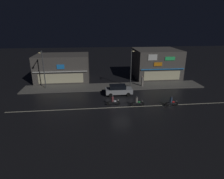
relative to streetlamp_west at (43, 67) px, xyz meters
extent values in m
plane|color=black|center=(12.14, -8.78, -4.06)|extent=(140.00, 140.00, 0.00)
cube|color=beige|center=(12.14, -8.78, -4.06)|extent=(30.85, 0.16, 0.01)
cube|color=#5B5954|center=(12.14, 0.07, -3.99)|extent=(32.47, 4.17, 0.14)
cube|color=#56514C|center=(2.40, 5.43, -1.45)|extent=(10.32, 6.44, 5.23)
cube|color=white|center=(2.40, 2.08, -1.46)|extent=(9.80, 0.24, 0.12)
cube|color=#268CF2|center=(2.53, 2.14, -0.54)|extent=(1.37, 0.08, 0.83)
cube|color=beige|center=(2.40, 2.14, -2.76)|extent=(8.25, 0.06, 1.80)
cube|color=#56514C|center=(21.89, 6.39, -1.12)|extent=(9.08, 8.37, 5.88)
cube|color=#268CF2|center=(21.89, 2.08, -1.46)|extent=(8.63, 0.24, 0.12)
cube|color=white|center=(19.74, 2.14, 0.86)|extent=(1.73, 0.08, 1.13)
cube|color=orange|center=(20.89, 2.14, -0.46)|extent=(1.63, 0.08, 0.73)
cube|color=#33E572|center=(23.18, 2.14, 0.58)|extent=(1.95, 0.08, 0.70)
cube|color=beige|center=(21.89, 2.14, -2.76)|extent=(7.27, 0.06, 1.80)
cylinder|color=#47494C|center=(0.00, 0.23, -0.63)|extent=(0.16, 0.16, 6.59)
cube|color=#47494C|center=(0.00, -0.47, 2.57)|extent=(0.10, 1.40, 0.10)
ellipsoid|color=#F9E099|center=(0.00, -1.17, 2.49)|extent=(0.44, 0.32, 0.20)
cylinder|color=#47494C|center=(15.07, -0.39, -0.56)|extent=(0.16, 0.16, 6.72)
cube|color=#47494C|center=(15.07, -1.09, 2.70)|extent=(0.10, 1.40, 0.10)
ellipsoid|color=#F9E099|center=(15.07, -1.79, 2.62)|extent=(0.44, 0.32, 0.20)
cylinder|color=gray|center=(17.29, -0.33, -3.10)|extent=(0.37, 0.37, 1.65)
sphere|color=tan|center=(17.29, -0.33, -2.16)|extent=(0.22, 0.22, 0.22)
cube|color=#9EA0A5|center=(12.46, -3.96, -3.37)|extent=(4.30, 1.78, 0.76)
cube|color=black|center=(12.25, -3.96, -2.69)|extent=(2.58, 1.57, 0.60)
cube|color=#F9F2CC|center=(14.57, -3.35, -3.27)|extent=(0.08, 0.20, 0.12)
cube|color=#F9F2CC|center=(14.57, -4.56, -3.27)|extent=(0.08, 0.20, 0.12)
cylinder|color=black|center=(13.88, -3.07, -3.75)|extent=(0.62, 0.20, 0.62)
cylinder|color=black|center=(13.88, -4.85, -3.75)|extent=(0.62, 0.20, 0.62)
cylinder|color=black|center=(11.04, -3.07, -3.75)|extent=(0.62, 0.20, 0.62)
cylinder|color=black|center=(11.04, -4.85, -3.75)|extent=(0.62, 0.20, 0.62)
cylinder|color=black|center=(11.78, -8.00, -3.76)|extent=(0.60, 0.08, 0.60)
cylinder|color=black|center=(10.48, -8.00, -3.76)|extent=(0.60, 0.10, 0.60)
cube|color=black|center=(11.13, -8.00, -3.66)|extent=(1.30, 0.14, 0.20)
ellipsoid|color=#B2B7BC|center=(11.33, -8.00, -3.44)|extent=(0.44, 0.26, 0.24)
cube|color=black|center=(10.93, -8.00, -3.51)|extent=(0.56, 0.22, 0.10)
cylinder|color=slate|center=(11.73, -8.00, -3.21)|extent=(0.03, 0.60, 0.03)
sphere|color=white|center=(11.82, -8.00, -3.31)|extent=(0.14, 0.14, 0.14)
cylinder|color=brown|center=(10.98, -8.00, -3.11)|extent=(0.32, 0.32, 0.70)
sphere|color=#333338|center=(10.98, -8.00, -2.65)|extent=(0.22, 0.22, 0.22)
cylinder|color=black|center=(15.08, -8.66, -3.76)|extent=(0.60, 0.08, 0.60)
cylinder|color=black|center=(13.78, -8.66, -3.76)|extent=(0.60, 0.10, 0.60)
cube|color=black|center=(14.43, -8.66, -3.66)|extent=(1.30, 0.14, 0.20)
ellipsoid|color=#268C3F|center=(14.63, -8.66, -3.44)|extent=(0.44, 0.26, 0.24)
cube|color=black|center=(14.23, -8.66, -3.51)|extent=(0.56, 0.22, 0.10)
cylinder|color=slate|center=(15.03, -8.66, -3.21)|extent=(0.03, 0.60, 0.03)
sphere|color=white|center=(15.12, -8.66, -3.31)|extent=(0.14, 0.14, 0.14)
cylinder|color=gray|center=(14.28, -8.66, -3.11)|extent=(0.32, 0.32, 0.70)
sphere|color=#333338|center=(14.28, -8.66, -2.65)|extent=(0.22, 0.22, 0.22)
cylinder|color=black|center=(19.87, -9.13, -3.76)|extent=(0.60, 0.08, 0.60)
cylinder|color=black|center=(18.57, -9.13, -3.76)|extent=(0.60, 0.10, 0.60)
cube|color=black|center=(19.22, -9.13, -3.66)|extent=(1.30, 0.14, 0.20)
ellipsoid|color=red|center=(19.42, -9.13, -3.44)|extent=(0.44, 0.26, 0.24)
cube|color=black|center=(19.02, -9.13, -3.51)|extent=(0.56, 0.22, 0.10)
cylinder|color=slate|center=(19.82, -9.13, -3.21)|extent=(0.03, 0.60, 0.03)
sphere|color=white|center=(19.91, -9.13, -3.31)|extent=(0.14, 0.14, 0.14)
cylinder|color=#334766|center=(19.07, -9.13, -3.11)|extent=(0.32, 0.32, 0.70)
sphere|color=#333338|center=(19.07, -9.13, -2.65)|extent=(0.22, 0.22, 0.22)
cone|color=orange|center=(13.41, -3.12, -3.79)|extent=(0.36, 0.36, 0.55)
camera|label=1|loc=(8.39, -32.06, 6.89)|focal=29.88mm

